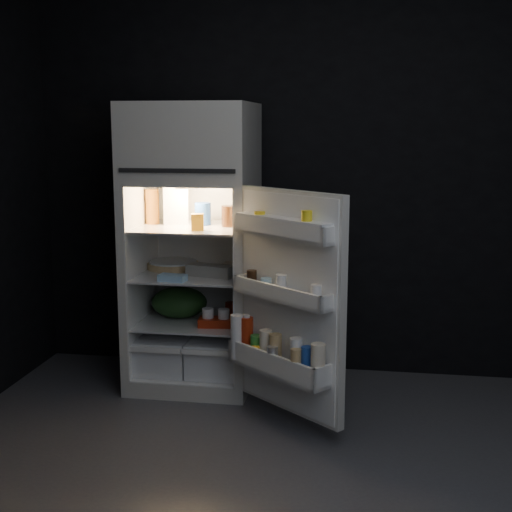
% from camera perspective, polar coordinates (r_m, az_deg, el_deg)
% --- Properties ---
extents(floor, '(4.00, 3.40, 0.00)m').
position_cam_1_polar(floor, '(3.43, 4.17, -18.30)').
color(floor, '#47474B').
rests_on(floor, ground).
extents(wall_back, '(4.00, 0.00, 2.70)m').
position_cam_1_polar(wall_back, '(4.71, 6.30, 6.78)').
color(wall_back, black).
rests_on(wall_back, ground).
extents(wall_front, '(4.00, 0.00, 2.70)m').
position_cam_1_polar(wall_front, '(1.35, -1.71, -2.23)').
color(wall_front, black).
rests_on(wall_front, ground).
extents(refrigerator, '(0.76, 0.71, 1.78)m').
position_cam_1_polar(refrigerator, '(4.51, -4.99, 1.59)').
color(refrigerator, silver).
rests_on(refrigerator, ground).
extents(fridge_door, '(0.68, 0.61, 1.22)m').
position_cam_1_polar(fridge_door, '(3.85, 2.44, -4.16)').
color(fridge_door, silver).
rests_on(fridge_door, ground).
extents(milk_jug, '(0.19, 0.19, 0.24)m').
position_cam_1_polar(milk_jug, '(4.57, -6.47, 4.09)').
color(milk_jug, white).
rests_on(milk_jug, refrigerator).
extents(mayo_jar, '(0.10, 0.10, 0.14)m').
position_cam_1_polar(mayo_jar, '(4.49, -4.27, 3.38)').
color(mayo_jar, '#1D439D').
rests_on(mayo_jar, refrigerator).
extents(jam_jar, '(0.11, 0.11, 0.13)m').
position_cam_1_polar(jam_jar, '(4.41, -2.14, 3.21)').
color(jam_jar, black).
rests_on(jam_jar, refrigerator).
extents(amber_bottle, '(0.09, 0.09, 0.22)m').
position_cam_1_polar(amber_bottle, '(4.58, -8.29, 3.94)').
color(amber_bottle, '#C87220').
rests_on(amber_bottle, refrigerator).
extents(small_carton, '(0.08, 0.07, 0.10)m').
position_cam_1_polar(small_carton, '(4.26, -4.71, 2.72)').
color(small_carton, orange).
rests_on(small_carton, refrigerator).
extents(egg_carton, '(0.31, 0.19, 0.07)m').
position_cam_1_polar(egg_carton, '(4.40, -3.66, -1.17)').
color(egg_carton, gray).
rests_on(egg_carton, refrigerator).
extents(pie, '(0.34, 0.34, 0.04)m').
position_cam_1_polar(pie, '(4.67, -6.66, -0.75)').
color(pie, tan).
rests_on(pie, refrigerator).
extents(flat_package, '(0.17, 0.11, 0.04)m').
position_cam_1_polar(flat_package, '(4.29, -6.70, -1.75)').
color(flat_package, '#93C1E3').
rests_on(flat_package, refrigerator).
extents(wrapped_pkg, '(0.13, 0.11, 0.05)m').
position_cam_1_polar(wrapped_pkg, '(4.57, -1.77, -0.85)').
color(wrapped_pkg, beige).
rests_on(wrapped_pkg, refrigerator).
extents(produce_bag, '(0.39, 0.35, 0.20)m').
position_cam_1_polar(produce_bag, '(4.61, -6.16, -3.70)').
color(produce_bag, '#193815').
rests_on(produce_bag, refrigerator).
extents(yogurt_tray, '(0.24, 0.15, 0.05)m').
position_cam_1_polar(yogurt_tray, '(4.41, -3.10, -5.30)').
color(yogurt_tray, '#9C240D').
rests_on(yogurt_tray, refrigerator).
extents(small_can_red, '(0.07, 0.07, 0.09)m').
position_cam_1_polar(small_can_red, '(4.63, -2.09, -4.27)').
color(small_can_red, '#9C240D').
rests_on(small_can_red, refrigerator).
extents(small_can_silver, '(0.09, 0.09, 0.09)m').
position_cam_1_polar(small_can_silver, '(4.60, -1.32, -4.36)').
color(small_can_silver, silver).
rests_on(small_can_silver, refrigerator).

